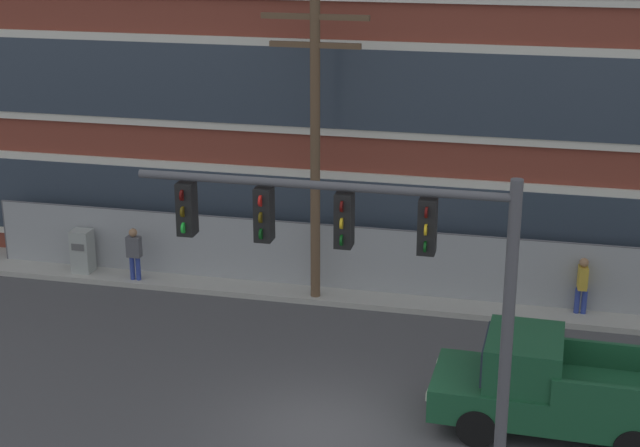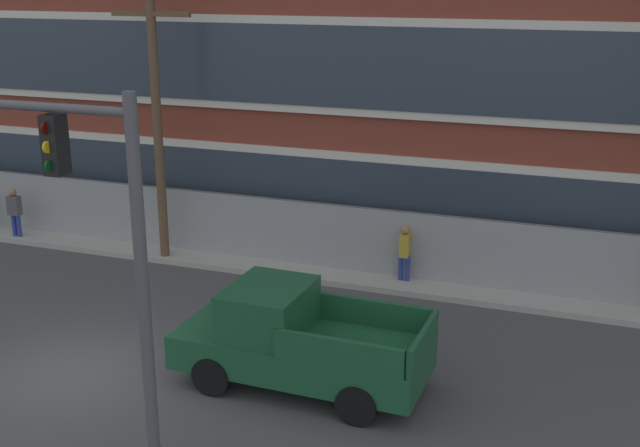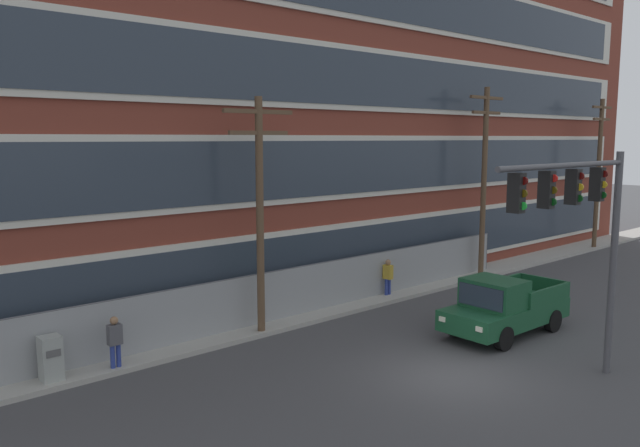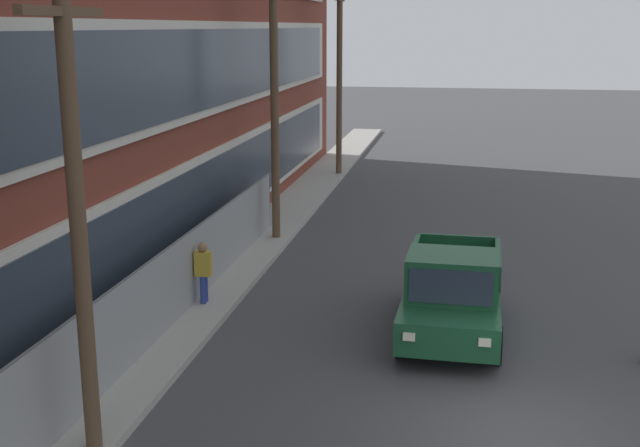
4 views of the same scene
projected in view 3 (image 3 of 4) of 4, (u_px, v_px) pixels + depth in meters
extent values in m
plane|color=#424244|center=(450.00, 376.00, 17.95)|extent=(160.00, 160.00, 0.00)
cube|color=#9E9B93|center=(290.00, 319.00, 23.35)|extent=(80.00, 1.85, 0.16)
cube|color=brown|center=(294.00, 92.00, 30.48)|extent=(47.54, 10.92, 18.09)
cube|color=beige|center=(375.00, 249.00, 27.36)|extent=(43.74, 0.10, 2.61)
cube|color=#2D3844|center=(376.00, 249.00, 27.32)|extent=(41.83, 0.06, 2.17)
cube|color=beige|center=(376.00, 166.00, 26.87)|extent=(43.74, 0.10, 2.61)
cube|color=#2D3844|center=(377.00, 166.00, 26.83)|extent=(41.83, 0.06, 2.17)
cube|color=beige|center=(377.00, 80.00, 26.38)|extent=(43.74, 0.10, 2.61)
cube|color=#2D3844|center=(378.00, 80.00, 26.33)|extent=(41.83, 0.06, 2.17)
cube|color=gray|center=(304.00, 292.00, 23.75)|extent=(24.48, 0.04, 1.99)
cylinder|color=#4C4C51|center=(486.00, 253.00, 31.82)|extent=(0.06, 0.06, 1.99)
cylinder|color=#4C4C51|center=(303.00, 266.00, 23.61)|extent=(24.48, 0.05, 0.05)
cylinder|color=#4C4C51|center=(613.00, 265.00, 17.81)|extent=(0.20, 0.20, 6.43)
cylinder|color=#4C4C51|center=(567.00, 165.00, 15.39)|extent=(6.13, 0.14, 0.14)
cube|color=black|center=(597.00, 184.00, 16.61)|extent=(0.28, 0.32, 0.90)
cylinder|color=#4B0807|center=(604.00, 174.00, 16.44)|extent=(0.04, 0.18, 0.18)
cylinder|color=gold|center=(604.00, 185.00, 16.48)|extent=(0.04, 0.18, 0.18)
cylinder|color=#0A4011|center=(603.00, 195.00, 16.51)|extent=(0.04, 0.18, 0.18)
cube|color=black|center=(573.00, 187.00, 15.73)|extent=(0.28, 0.32, 0.90)
cylinder|color=#4B0807|center=(581.00, 176.00, 15.56)|extent=(0.04, 0.18, 0.18)
cylinder|color=gold|center=(580.00, 187.00, 15.60)|extent=(0.04, 0.18, 0.18)
cylinder|color=#0A4011|center=(579.00, 198.00, 15.63)|extent=(0.04, 0.18, 0.18)
cube|color=black|center=(546.00, 190.00, 14.85)|extent=(0.28, 0.32, 0.90)
cylinder|color=red|center=(554.00, 178.00, 14.68)|extent=(0.04, 0.18, 0.18)
cylinder|color=#503E08|center=(554.00, 190.00, 14.72)|extent=(0.04, 0.18, 0.18)
cylinder|color=#0A4011|center=(553.00, 202.00, 14.76)|extent=(0.04, 0.18, 0.18)
cube|color=black|center=(516.00, 193.00, 13.97)|extent=(0.28, 0.32, 0.90)
cylinder|color=#4B0807|center=(524.00, 181.00, 13.80)|extent=(0.04, 0.18, 0.18)
cylinder|color=#503E08|center=(524.00, 193.00, 13.84)|extent=(0.04, 0.18, 0.18)
cylinder|color=green|center=(523.00, 206.00, 13.88)|extent=(0.04, 0.18, 0.18)
cube|color=#194C2D|center=(505.00, 313.00, 21.73)|extent=(5.10, 2.20, 0.70)
cube|color=#194C2D|center=(494.00, 293.00, 21.16)|extent=(1.56, 1.95, 0.96)
cube|color=#283342|center=(481.00, 297.00, 20.67)|extent=(0.10, 1.71, 0.72)
cube|color=#194C2D|center=(549.00, 295.00, 21.63)|extent=(2.53, 0.18, 0.56)
cube|color=#194C2D|center=(500.00, 285.00, 23.12)|extent=(2.53, 0.18, 0.56)
cube|color=#194C2D|center=(544.00, 285.00, 23.24)|extent=(0.15, 2.00, 0.56)
cylinder|color=black|center=(504.00, 338.00, 20.08)|extent=(0.81, 0.28, 0.80)
cylinder|color=black|center=(455.00, 325.00, 21.53)|extent=(0.81, 0.28, 0.80)
cylinder|color=black|center=(553.00, 321.00, 22.03)|extent=(0.81, 0.28, 0.80)
cylinder|color=black|center=(505.00, 309.00, 23.48)|extent=(0.81, 0.28, 0.80)
cube|color=white|center=(479.00, 329.00, 19.53)|extent=(0.07, 0.24, 0.16)
cube|color=white|center=(442.00, 319.00, 20.63)|extent=(0.07, 0.24, 0.16)
cylinder|color=brown|center=(260.00, 219.00, 21.15)|extent=(0.26, 0.26, 8.17)
cube|color=brown|center=(259.00, 112.00, 20.66)|extent=(2.78, 0.14, 0.14)
cube|color=brown|center=(259.00, 133.00, 20.76)|extent=(2.36, 0.14, 0.14)
cylinder|color=brown|center=(484.00, 184.00, 30.10)|extent=(0.26, 0.26, 9.20)
cube|color=brown|center=(487.00, 98.00, 29.54)|extent=(2.58, 0.14, 0.14)
cube|color=brown|center=(486.00, 113.00, 29.64)|extent=(2.20, 0.14, 0.14)
cylinder|color=brown|center=(598.00, 175.00, 37.78)|extent=(0.26, 0.26, 9.12)
cube|color=brown|center=(602.00, 107.00, 37.23)|extent=(2.36, 0.14, 0.14)
cube|color=brown|center=(601.00, 119.00, 37.32)|extent=(2.01, 0.14, 0.14)
cube|color=#939993|center=(51.00, 361.00, 17.18)|extent=(0.56, 0.53, 1.42)
cube|color=#515151|center=(54.00, 354.00, 16.94)|extent=(0.39, 0.02, 0.20)
cylinder|color=navy|center=(386.00, 289.00, 26.55)|extent=(0.14, 0.14, 0.85)
cylinder|color=navy|center=(389.00, 288.00, 26.67)|extent=(0.14, 0.14, 0.85)
cube|color=#B7932D|center=(388.00, 272.00, 26.51)|extent=(0.27, 0.42, 0.60)
sphere|color=#8C6647|center=(388.00, 262.00, 26.46)|extent=(0.24, 0.24, 0.24)
cylinder|color=navy|center=(113.00, 359.00, 18.11)|extent=(0.14, 0.14, 0.85)
cylinder|color=navy|center=(119.00, 358.00, 18.23)|extent=(0.14, 0.14, 0.85)
cube|color=#4C4C51|center=(115.00, 335.00, 18.07)|extent=(0.40, 0.24, 0.60)
sphere|color=#8C6647|center=(114.00, 321.00, 18.01)|extent=(0.24, 0.24, 0.24)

